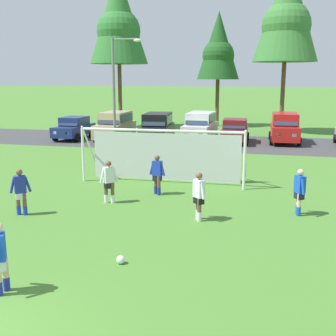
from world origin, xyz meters
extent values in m
plane|color=#477A2D|center=(0.00, 15.00, 0.00)|extent=(400.00, 400.00, 0.00)
cube|color=#3D3D3F|center=(0.00, 25.59, 0.00)|extent=(52.00, 8.40, 0.01)
sphere|color=white|center=(1.94, 4.11, 0.11)|extent=(0.22, 0.22, 0.22)
sphere|color=black|center=(1.94, 4.11, 0.12)|extent=(0.08, 0.08, 0.08)
sphere|color=red|center=(2.00, 4.11, 0.11)|extent=(0.07, 0.07, 0.07)
cylinder|color=white|center=(4.56, 12.46, 1.22)|extent=(0.12, 0.12, 2.44)
cylinder|color=white|center=(-2.76, 12.33, 1.22)|extent=(0.12, 0.12, 2.44)
cylinder|color=white|center=(0.90, 12.39, 2.44)|extent=(7.32, 0.25, 0.12)
cylinder|color=white|center=(4.54, 13.36, 1.34)|extent=(0.12, 1.95, 2.46)
cylinder|color=white|center=(-2.78, 13.23, 1.34)|extent=(0.12, 1.95, 2.46)
cube|color=silver|center=(0.88, 13.39, 1.10)|extent=(6.95, 0.16, 2.20)
cylinder|color=brown|center=(-0.21, 9.26, 0.40)|extent=(0.14, 0.14, 0.80)
cylinder|color=brown|center=(-0.46, 9.23, 0.40)|extent=(0.14, 0.14, 0.80)
cylinder|color=white|center=(-0.21, 9.26, 0.16)|extent=(0.15, 0.15, 0.32)
cylinder|color=white|center=(-0.46, 9.23, 0.16)|extent=(0.15, 0.15, 0.32)
cube|color=black|center=(-0.33, 9.25, 0.72)|extent=(0.39, 0.40, 0.28)
cube|color=white|center=(-0.33, 9.25, 1.10)|extent=(0.44, 0.44, 0.60)
sphere|color=brown|center=(-0.33, 9.25, 1.53)|extent=(0.22, 0.22, 0.22)
cylinder|color=white|center=(-0.13, 9.40, 1.08)|extent=(0.22, 0.23, 0.55)
cylinder|color=white|center=(-0.53, 9.09, 1.08)|extent=(0.22, 0.23, 0.55)
cylinder|color=beige|center=(6.64, 9.26, 0.40)|extent=(0.14, 0.14, 0.80)
cylinder|color=beige|center=(6.63, 9.49, 0.40)|extent=(0.14, 0.14, 0.80)
cylinder|color=blue|center=(6.64, 9.26, 0.16)|extent=(0.15, 0.15, 0.32)
cylinder|color=blue|center=(6.63, 9.49, 0.16)|extent=(0.15, 0.15, 0.32)
cube|color=black|center=(6.64, 9.37, 0.72)|extent=(0.36, 0.40, 0.28)
cube|color=blue|center=(6.64, 9.37, 1.10)|extent=(0.39, 0.45, 0.60)
sphere|color=beige|center=(6.64, 9.37, 1.53)|extent=(0.22, 0.22, 0.22)
cylinder|color=blue|center=(6.72, 9.14, 1.08)|extent=(0.19, 0.24, 0.55)
cylinder|color=blue|center=(6.55, 9.61, 1.08)|extent=(0.19, 0.24, 0.55)
cylinder|color=brown|center=(3.37, 7.90, 0.40)|extent=(0.14, 0.14, 0.80)
cylinder|color=brown|center=(3.29, 8.11, 0.40)|extent=(0.14, 0.14, 0.80)
cylinder|color=white|center=(3.37, 7.90, 0.16)|extent=(0.15, 0.15, 0.32)
cylinder|color=white|center=(3.29, 8.11, 0.16)|extent=(0.15, 0.15, 0.32)
cube|color=black|center=(3.33, 8.00, 0.72)|extent=(0.40, 0.39, 0.28)
cube|color=white|center=(3.33, 8.00, 1.10)|extent=(0.44, 0.44, 0.60)
sphere|color=brown|center=(3.33, 8.00, 1.53)|extent=(0.22, 0.22, 0.22)
cylinder|color=white|center=(3.48, 7.80, 1.08)|extent=(0.23, 0.22, 0.55)
cylinder|color=white|center=(3.18, 8.20, 1.08)|extent=(0.23, 0.22, 0.55)
cylinder|color=beige|center=(-0.10, 2.17, 0.40)|extent=(0.14, 0.14, 0.80)
cylinder|color=#232D99|center=(-0.10, 2.17, 0.16)|extent=(0.15, 0.15, 0.32)
cube|color=silver|center=(-0.11, 2.04, 0.72)|extent=(0.36, 0.40, 0.28)
cylinder|color=blue|center=(-0.20, 2.28, 1.08)|extent=(0.19, 0.24, 0.55)
cylinder|color=brown|center=(-2.66, 7.15, 0.40)|extent=(0.14, 0.14, 0.80)
cylinder|color=brown|center=(-2.90, 7.14, 0.40)|extent=(0.14, 0.14, 0.80)
cylinder|color=#1E38B7|center=(-2.66, 7.15, 0.16)|extent=(0.15, 0.15, 0.32)
cylinder|color=#1E38B7|center=(-2.90, 7.14, 0.16)|extent=(0.15, 0.15, 0.32)
cube|color=silver|center=(-2.78, 7.15, 0.72)|extent=(0.40, 0.38, 0.28)
cube|color=#232D99|center=(-2.78, 7.15, 1.10)|extent=(0.45, 0.43, 0.60)
sphere|color=brown|center=(-2.78, 7.15, 1.53)|extent=(0.22, 0.22, 0.22)
cylinder|color=#232D99|center=(-2.56, 7.27, 1.08)|extent=(0.24, 0.21, 0.55)
cylinder|color=#232D99|center=(-3.00, 7.02, 1.08)|extent=(0.24, 0.21, 0.55)
cylinder|color=brown|center=(1.24, 10.75, 0.40)|extent=(0.14, 0.14, 0.80)
cylinder|color=brown|center=(1.06, 10.92, 0.40)|extent=(0.14, 0.14, 0.80)
cylinder|color=#232D99|center=(1.24, 10.75, 0.16)|extent=(0.15, 0.15, 0.32)
cylinder|color=#232D99|center=(1.06, 10.92, 0.16)|extent=(0.15, 0.15, 0.32)
cube|color=black|center=(1.15, 10.83, 0.72)|extent=(0.37, 0.26, 0.28)
cube|color=#1E38B7|center=(1.15, 10.83, 1.10)|extent=(0.41, 0.29, 0.60)
sphere|color=brown|center=(1.15, 10.83, 1.53)|extent=(0.22, 0.22, 0.22)
cylinder|color=#1E38B7|center=(1.39, 10.76, 1.08)|extent=(0.24, 0.12, 0.55)
cylinder|color=#1E38B7|center=(0.91, 10.91, 1.08)|extent=(0.24, 0.12, 0.55)
cube|color=navy|center=(-9.22, 24.90, 0.70)|extent=(1.88, 4.23, 0.76)
cube|color=navy|center=(-9.22, 25.05, 1.40)|extent=(1.70, 2.13, 0.64)
cube|color=#28384C|center=(-9.24, 24.08, 1.38)|extent=(1.54, 0.34, 0.55)
cube|color=#28384C|center=(-8.38, 25.04, 1.40)|extent=(0.07, 1.79, 0.45)
cube|color=white|center=(-8.77, 22.83, 0.75)|extent=(0.28, 0.09, 0.20)
cube|color=white|center=(-9.76, 22.85, 0.75)|extent=(0.28, 0.09, 0.20)
cube|color=#B21414|center=(-8.69, 26.95, 0.75)|extent=(0.28, 0.09, 0.20)
cube|color=#B21414|center=(-9.68, 26.97, 0.75)|extent=(0.28, 0.09, 0.20)
cylinder|color=black|center=(-8.35, 23.58, 0.32)|extent=(0.25, 0.64, 0.64)
cylinder|color=black|center=(-10.15, 23.62, 0.32)|extent=(0.25, 0.64, 0.64)
cylinder|color=black|center=(-8.30, 26.19, 0.32)|extent=(0.25, 0.64, 0.64)
cylinder|color=black|center=(-10.10, 26.22, 0.32)|extent=(0.25, 0.64, 0.64)
cube|color=tan|center=(-5.85, 24.89, 0.82)|extent=(1.94, 4.62, 1.00)
cube|color=tan|center=(-5.85, 25.09, 1.74)|extent=(1.78, 3.02, 0.84)
cube|color=#28384C|center=(-5.86, 23.67, 1.72)|extent=(1.62, 0.39, 0.71)
cube|color=#28384C|center=(-4.96, 25.08, 1.74)|extent=(0.06, 2.55, 0.59)
cube|color=white|center=(-5.35, 22.62, 0.87)|extent=(0.28, 0.08, 0.20)
cube|color=white|center=(-6.39, 22.63, 0.87)|extent=(0.28, 0.08, 0.20)
cube|color=#B21414|center=(-5.31, 27.14, 0.87)|extent=(0.28, 0.08, 0.20)
cube|color=#B21414|center=(-6.35, 27.15, 0.87)|extent=(0.28, 0.08, 0.20)
cylinder|color=black|center=(-4.91, 23.45, 0.32)|extent=(0.25, 0.64, 0.64)
cylinder|color=black|center=(-6.81, 23.47, 0.32)|extent=(0.25, 0.64, 0.64)
cylinder|color=black|center=(-4.89, 26.31, 0.32)|extent=(0.25, 0.64, 0.64)
cylinder|color=black|center=(-6.79, 26.32, 0.32)|extent=(0.25, 0.64, 0.64)
cube|color=black|center=(-2.43, 24.46, 0.82)|extent=(2.26, 4.74, 1.00)
cube|color=black|center=(-2.45, 24.66, 1.74)|extent=(1.98, 3.13, 0.84)
cube|color=#28384C|center=(-2.34, 23.24, 1.72)|extent=(1.64, 0.51, 0.71)
cube|color=#28384C|center=(-1.57, 24.73, 1.74)|extent=(0.24, 2.55, 0.59)
cube|color=white|center=(-1.73, 22.25, 0.87)|extent=(0.29, 0.10, 0.20)
cube|color=white|center=(-2.78, 22.16, 0.87)|extent=(0.29, 0.10, 0.20)
cube|color=#B21414|center=(-2.09, 26.75, 0.87)|extent=(0.29, 0.10, 0.20)
cube|color=#B21414|center=(-3.13, 26.67, 0.87)|extent=(0.29, 0.10, 0.20)
cylinder|color=black|center=(-1.37, 23.11, 0.32)|extent=(0.29, 0.66, 0.64)
cylinder|color=black|center=(-3.27, 22.96, 0.32)|extent=(0.29, 0.66, 0.64)
cylinder|color=black|center=(-1.60, 25.96, 0.32)|extent=(0.29, 0.66, 0.64)
cylinder|color=black|center=(-3.49, 25.81, 0.32)|extent=(0.29, 0.66, 0.64)
cube|color=silver|center=(0.49, 25.99, 0.82)|extent=(2.12, 4.69, 1.00)
cube|color=silver|center=(0.50, 26.19, 1.74)|extent=(1.89, 3.08, 0.84)
cube|color=#28384C|center=(0.43, 24.78, 1.72)|extent=(1.63, 0.46, 0.71)
cube|color=#28384C|center=(1.38, 26.15, 1.74)|extent=(0.16, 2.55, 0.59)
cube|color=white|center=(0.90, 23.71, 0.87)|extent=(0.28, 0.09, 0.20)
cube|color=white|center=(-0.14, 23.76, 0.87)|extent=(0.28, 0.09, 0.20)
cube|color=#B21414|center=(1.12, 28.23, 0.87)|extent=(0.28, 0.09, 0.20)
cube|color=#B21414|center=(0.08, 28.28, 0.87)|extent=(0.28, 0.09, 0.20)
cylinder|color=black|center=(1.37, 24.52, 0.32)|extent=(0.27, 0.65, 0.64)
cylinder|color=black|center=(-0.53, 24.62, 0.32)|extent=(0.27, 0.65, 0.64)
cylinder|color=black|center=(1.51, 27.37, 0.32)|extent=(0.27, 0.65, 0.64)
cylinder|color=black|center=(-0.39, 27.46, 0.32)|extent=(0.27, 0.65, 0.64)
cube|color=maroon|center=(3.06, 25.94, 0.70)|extent=(1.92, 4.25, 0.76)
cube|color=maroon|center=(3.05, 26.09, 1.40)|extent=(1.72, 2.15, 0.64)
cube|color=#28384C|center=(3.08, 25.12, 1.38)|extent=(1.54, 0.36, 0.55)
cube|color=#28384C|center=(3.89, 26.12, 1.40)|extent=(0.09, 1.79, 0.45)
cube|color=white|center=(3.61, 23.90, 0.75)|extent=(0.28, 0.09, 0.20)
cube|color=white|center=(2.62, 23.87, 0.75)|extent=(0.28, 0.09, 0.20)
cube|color=#B21414|center=(3.49, 28.02, 0.75)|extent=(0.28, 0.09, 0.20)
cube|color=#B21414|center=(2.50, 27.99, 0.75)|extent=(0.28, 0.09, 0.20)
cylinder|color=black|center=(3.99, 24.67, 0.32)|extent=(0.26, 0.65, 0.64)
cylinder|color=black|center=(2.19, 24.62, 0.32)|extent=(0.26, 0.65, 0.64)
cylinder|color=black|center=(3.92, 27.27, 0.32)|extent=(0.26, 0.65, 0.64)
cylinder|color=black|center=(2.12, 27.22, 0.32)|extent=(0.26, 0.65, 0.64)
cube|color=red|center=(6.60, 26.72, 0.82)|extent=(2.03, 4.65, 1.00)
cube|color=red|center=(6.59, 26.92, 1.74)|extent=(1.83, 3.05, 0.84)
cube|color=#28384C|center=(6.63, 25.50, 1.72)|extent=(1.62, 0.42, 0.71)
cube|color=#28384C|center=(7.48, 26.95, 1.74)|extent=(0.11, 2.55, 0.59)
cube|color=white|center=(7.19, 24.48, 0.87)|extent=(0.28, 0.09, 0.20)
cube|color=white|center=(6.14, 24.45, 0.87)|extent=(0.28, 0.09, 0.20)
cube|color=#B21414|center=(7.06, 29.00, 0.87)|extent=(0.28, 0.09, 0.20)
cube|color=#B21414|center=(6.01, 28.97, 0.87)|extent=(0.28, 0.09, 0.20)
cylinder|color=black|center=(7.59, 25.32, 0.32)|extent=(0.26, 0.65, 0.64)
cylinder|color=black|center=(5.69, 25.27, 0.32)|extent=(0.26, 0.65, 0.64)
cylinder|color=black|center=(7.51, 28.17, 0.32)|extent=(0.26, 0.65, 0.64)
cylinder|color=black|center=(5.61, 28.12, 0.32)|extent=(0.26, 0.65, 0.64)
cylinder|color=black|center=(10.26, 27.54, 0.32)|extent=(0.26, 0.65, 0.64)
cylinder|color=brown|center=(-8.35, 33.25, 2.97)|extent=(0.36, 0.36, 5.94)
cone|color=#2D702D|center=(-8.35, 33.25, 10.09)|extent=(5.34, 5.34, 8.31)
sphere|color=#2D702D|center=(-8.35, 33.25, 8.84)|extent=(4.01, 4.01, 4.01)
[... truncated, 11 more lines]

